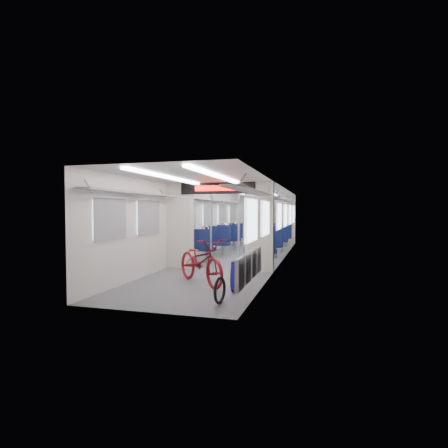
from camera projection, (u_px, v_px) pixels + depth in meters
name	position (u px, v px, depth m)	size (l,w,h in m)	color
carriage	(234.00, 213.00, 10.86)	(12.00, 12.02, 2.31)	#515456
bicycle	(201.00, 261.00, 7.43)	(0.66, 1.89, 0.99)	maroon
flip_bench	(249.00, 266.00, 6.25)	(0.12, 2.10, 0.51)	gray
bike_hoop_a	(220.00, 292.00, 5.86)	(0.46, 0.46, 0.05)	black
bike_hoop_b	(233.00, 279.00, 6.76)	(0.54, 0.54, 0.05)	black
bike_hoop_c	(234.00, 275.00, 7.18)	(0.53, 0.53, 0.05)	black
seat_bay_near_left	(209.00, 241.00, 11.44)	(0.93, 2.17, 1.13)	#0D163D
seat_bay_near_right	(265.00, 244.00, 10.84)	(0.91, 2.06, 1.10)	#0D163D
seat_bay_far_left	(234.00, 235.00, 14.82)	(0.91, 2.09, 1.11)	#0D163D
seat_bay_far_right	(278.00, 235.00, 14.37)	(0.91, 2.09, 1.11)	#0D163D
stanchion_near_left	(211.00, 226.00, 9.68)	(0.04, 0.04, 2.30)	silver
stanchion_near_right	(238.00, 226.00, 9.59)	(0.04, 0.04, 2.30)	silver
stanchion_far_left	(239.00, 222.00, 13.12)	(0.04, 0.04, 2.30)	silver
stanchion_far_right	(253.00, 222.00, 12.69)	(0.04, 0.04, 2.30)	silver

